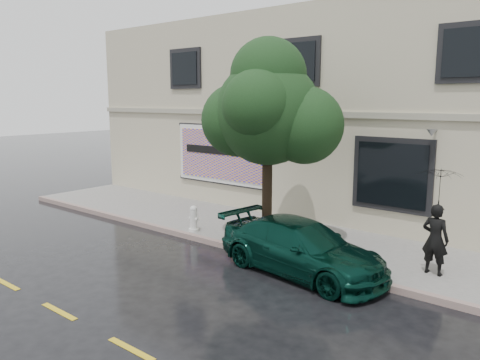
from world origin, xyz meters
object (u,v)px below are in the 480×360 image
Objects in this scene: pedestrian at (435,239)px; street_tree at (268,113)px; fire_hydrant at (194,219)px; car at (301,248)px.

street_tree reaches higher than pedestrian.
pedestrian is 6.76m from fire_hydrant.
car is 2.99m from pedestrian.
pedestrian is 0.33× the size of street_tree.
street_tree is (-1.71, 1.00, 3.06)m from car.
fire_hydrant is (-4.12, 0.60, -0.10)m from car.
street_tree is at bearing 11.04° from pedestrian.
car reaches higher than fire_hydrant.
pedestrian is at bearing -52.18° from car.
street_tree reaches higher than car.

